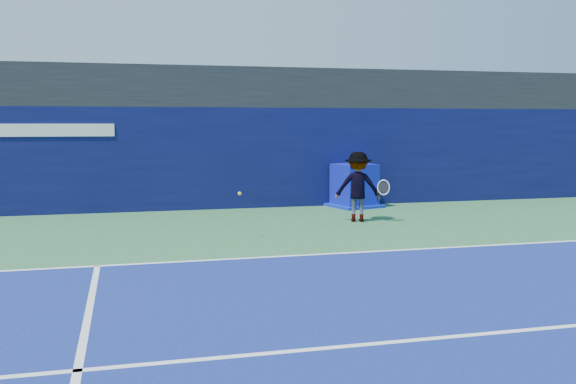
# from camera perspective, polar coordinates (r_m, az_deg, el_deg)

# --- Properties ---
(ground) EXTENTS (80.00, 80.00, 0.00)m
(ground) POSITION_cam_1_polar(r_m,az_deg,el_deg) (10.14, 12.51, -8.61)
(ground) COLOR #2E673B
(ground) RESTS_ON ground
(baseline) EXTENTS (24.00, 0.10, 0.01)m
(baseline) POSITION_cam_1_polar(r_m,az_deg,el_deg) (12.82, 6.46, -5.34)
(baseline) COLOR white
(baseline) RESTS_ON ground
(service_line) EXTENTS (24.00, 0.10, 0.01)m
(service_line) POSITION_cam_1_polar(r_m,az_deg,el_deg) (8.48, 18.71, -11.71)
(service_line) COLOR white
(service_line) RESTS_ON ground
(stadium_band) EXTENTS (36.00, 3.00, 1.20)m
(stadium_band) POSITION_cam_1_polar(r_m,az_deg,el_deg) (20.75, -1.82, 9.08)
(stadium_band) COLOR black
(stadium_band) RESTS_ON back_wall_assembly
(back_wall_assembly) EXTENTS (36.00, 1.03, 3.00)m
(back_wall_assembly) POSITION_cam_1_polar(r_m,az_deg,el_deg) (19.78, -1.19, 3.13)
(back_wall_assembly) COLOR #0B0D3E
(back_wall_assembly) RESTS_ON ground
(equipment_cart) EXTENTS (1.68, 1.68, 1.31)m
(equipment_cart) POSITION_cam_1_polar(r_m,az_deg,el_deg) (19.59, 5.91, 0.42)
(equipment_cart) COLOR #0B11A6
(equipment_cart) RESTS_ON ground
(tennis_player) EXTENTS (1.42, 1.03, 1.81)m
(tennis_player) POSITION_cam_1_polar(r_m,az_deg,el_deg) (16.71, 6.23, 0.47)
(tennis_player) COLOR white
(tennis_player) RESTS_ON ground
(tennis_ball) EXTENTS (0.08, 0.08, 0.08)m
(tennis_ball) POSITION_cam_1_polar(r_m,az_deg,el_deg) (14.11, -4.33, -0.13)
(tennis_ball) COLOR yellow
(tennis_ball) RESTS_ON ground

